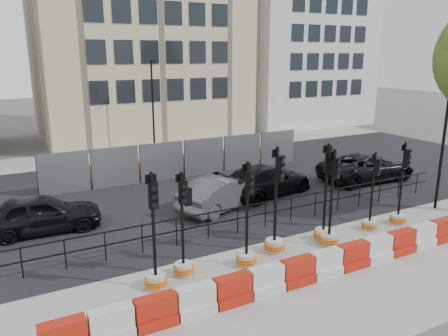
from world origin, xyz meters
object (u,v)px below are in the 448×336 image
car_c (266,180)px  traffic_signal_h (399,208)px  traffic_signal_a (155,265)px  traffic_signal_d (275,228)px  lamp_post_near (445,134)px  car_a (41,214)px

car_c → traffic_signal_h: bearing=-167.5°
traffic_signal_a → car_c: traffic_signal_a is taller
traffic_signal_a → car_c: 9.16m
traffic_signal_d → car_c: bearing=42.8°
traffic_signal_a → lamp_post_near: bearing=6.3°
lamp_post_near → traffic_signal_a: 12.92m
lamp_post_near → traffic_signal_d: bearing=-178.3°
traffic_signal_d → car_c: 6.03m
lamp_post_near → traffic_signal_d: 8.75m
traffic_signal_d → car_c: size_ratio=0.68×
lamp_post_near → traffic_signal_d: (-8.42, -0.24, -2.37)m
car_a → car_c: car_a is taller
traffic_signal_a → traffic_signal_d: size_ratio=0.94×
traffic_signal_a → car_c: size_ratio=0.64×
car_a → traffic_signal_h: bearing=-112.1°
traffic_signal_h → lamp_post_near: bearing=-6.5°
traffic_signal_h → car_c: bearing=99.2°
lamp_post_near → traffic_signal_d: size_ratio=1.68×
traffic_signal_a → car_a: bearing=115.8°
traffic_signal_h → car_a: traffic_signal_h is taller
traffic_signal_d → car_c: (3.06, 5.19, -0.14)m
lamp_post_near → traffic_signal_h: size_ratio=1.87×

